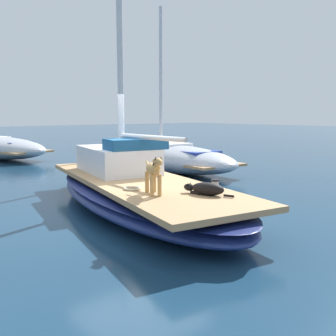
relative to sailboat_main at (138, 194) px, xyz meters
name	(u,v)px	position (x,y,z in m)	size (l,w,h in m)	color
ground_plane	(138,209)	(0.00, 0.00, -0.34)	(120.00, 120.00, 0.00)	navy
sailboat_main	(138,194)	(0.00, 0.00, 0.00)	(3.92, 7.59, 0.66)	navy
mast_main	(123,14)	(0.18, 0.74, 3.89)	(0.14, 2.27, 7.89)	silver
cabin_house	(119,158)	(0.24, 1.09, 0.67)	(1.81, 2.46, 0.84)	silver
dog_tan	(154,171)	(-0.73, -1.48, 0.75)	(0.46, 0.89, 0.70)	tan
dog_black	(206,189)	(-0.04, -2.06, 0.43)	(0.43, 0.93, 0.22)	black
deck_winch	(215,185)	(0.34, -1.93, 0.42)	(0.16, 0.16, 0.21)	#B7B7BC
coiled_rope	(132,188)	(-0.75, -0.86, 0.35)	(0.32, 0.32, 0.04)	beige
moored_boat_starboard_side	(171,157)	(4.20, 3.74, 0.18)	(2.68, 6.29, 5.85)	#B2B7C1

